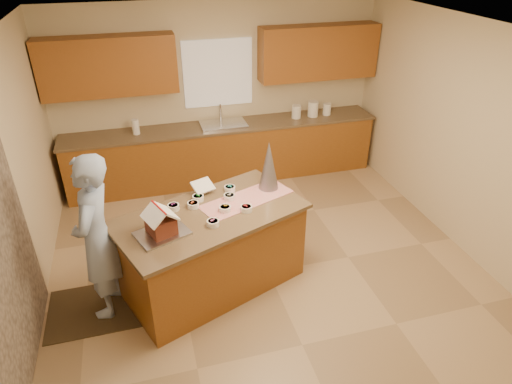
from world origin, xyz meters
TOP-DOWN VIEW (x-y plane):
  - floor at (0.00, 0.00)m, footprint 5.50×5.50m
  - ceiling at (0.00, 0.00)m, footprint 5.50×5.50m
  - wall_back at (0.00, 2.75)m, footprint 5.50×5.50m
  - wall_left at (-2.50, 0.00)m, footprint 5.50×5.50m
  - wall_right at (2.50, 0.00)m, footprint 5.50×5.50m
  - window_curtain at (0.00, 2.72)m, footprint 1.05×0.03m
  - back_counter_base at (0.00, 2.45)m, footprint 4.80×0.60m
  - back_counter_top at (0.00, 2.45)m, footprint 4.85×0.63m
  - upper_cabinet_left at (-1.55, 2.57)m, footprint 1.85×0.35m
  - upper_cabinet_right at (1.55, 2.57)m, footprint 1.85×0.35m
  - sink at (0.00, 2.45)m, footprint 0.70×0.45m
  - faucet at (0.00, 2.63)m, footprint 0.03×0.03m
  - island_base at (-0.66, -0.03)m, footprint 2.09×1.56m
  - island_top at (-0.66, -0.03)m, footprint 2.20×1.67m
  - table_runner at (-0.22, 0.14)m, footprint 1.11×0.73m
  - baking_tray at (-1.18, -0.29)m, footprint 0.58×0.51m
  - cookbook at (-0.66, 0.40)m, footprint 0.28×0.25m
  - tinsel_tree at (0.08, 0.32)m, footprint 0.30×0.30m
  - rug at (-1.85, -0.09)m, footprint 1.21×0.79m
  - boy at (-1.80, -0.09)m, footprint 0.57×0.73m
  - canister_a at (1.19, 2.45)m, footprint 0.15×0.15m
  - canister_b at (1.47, 2.45)m, footprint 0.17×0.17m
  - canister_c at (1.71, 2.45)m, footprint 0.13×0.13m
  - paper_towel at (-1.30, 2.45)m, footprint 0.10×0.10m
  - gingerbread_house at (-1.18, -0.29)m, footprint 0.37×0.38m
  - candy_bowls at (-0.60, 0.09)m, footprint 0.86×0.76m

SIDE VIEW (x-z plane):
  - floor at x=0.00m, z-range 0.00..0.00m
  - rug at x=-1.85m, z-range 0.00..0.01m
  - back_counter_base at x=0.00m, z-range 0.00..0.88m
  - island_base at x=-0.66m, z-range 0.00..0.92m
  - sink at x=0.00m, z-range 0.83..0.95m
  - back_counter_top at x=0.00m, z-range 0.88..0.92m
  - boy at x=-1.80m, z-range 0.01..1.79m
  - island_top at x=-0.66m, z-range 0.92..0.96m
  - table_runner at x=-0.22m, z-range 0.96..0.97m
  - baking_tray at x=-1.18m, z-range 0.96..0.99m
  - candy_bowls at x=-0.60m, z-range 0.96..1.02m
  - canister_c at x=1.71m, z-range 0.92..1.11m
  - canister_a at x=1.19m, z-range 0.92..1.12m
  - paper_towel at x=-1.30m, z-range 0.92..1.14m
  - canister_b at x=1.47m, z-range 0.92..1.16m
  - cookbook at x=-0.66m, z-range 1.01..1.10m
  - faucet at x=0.00m, z-range 0.92..1.20m
  - gingerbread_house at x=-1.18m, z-range 0.95..1.24m
  - tinsel_tree at x=0.08m, z-range 0.96..1.53m
  - wall_back at x=0.00m, z-range 1.35..1.35m
  - wall_left at x=-2.50m, z-range 1.35..1.35m
  - wall_right at x=2.50m, z-range 1.35..1.35m
  - window_curtain at x=0.00m, z-range 1.15..2.15m
  - upper_cabinet_left at x=-1.55m, z-range 1.50..2.30m
  - upper_cabinet_right at x=1.55m, z-range 1.50..2.30m
  - ceiling at x=0.00m, z-range 2.70..2.70m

